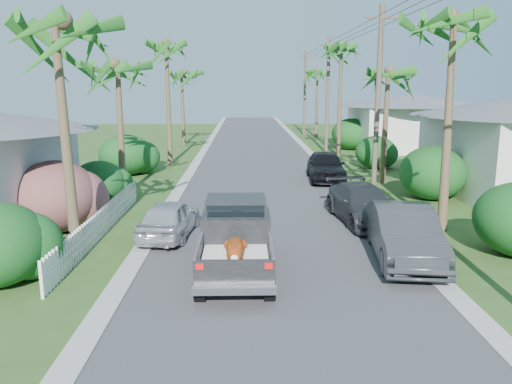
{
  "coord_description": "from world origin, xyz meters",
  "views": [
    {
      "loc": [
        -0.97,
        -11.71,
        5.17
      ],
      "look_at": [
        -0.55,
        6.13,
        1.4
      ],
      "focal_mm": 35.0,
      "sensor_mm": 36.0,
      "label": 1
    }
  ],
  "objects_px": {
    "palm_r_b": "(388,72)",
    "utility_pole_b": "(378,99)",
    "palm_l_c": "(166,44)",
    "palm_r_c": "(342,46)",
    "house_right_far": "(411,124)",
    "palm_r_a": "(456,20)",
    "palm_r_d": "(318,71)",
    "utility_pole_d": "(305,92)",
    "parked_car_rn": "(404,234)",
    "pickup_truck": "(236,235)",
    "palm_l_d": "(182,72)",
    "utility_pole_c": "(328,94)",
    "palm_l_b": "(117,65)",
    "parked_car_rf": "(326,166)",
    "palm_l_a": "(56,22)",
    "parked_car_rm": "(363,204)",
    "parked_car_ln": "(169,218)"
  },
  "relations": [
    {
      "from": "pickup_truck",
      "to": "palm_l_d",
      "type": "distance_m",
      "value": 32.87
    },
    {
      "from": "palm_r_c",
      "to": "palm_r_b",
      "type": "bearing_deg",
      "value": -87.92
    },
    {
      "from": "parked_car_rm",
      "to": "parked_car_rf",
      "type": "relative_size",
      "value": 1.01
    },
    {
      "from": "pickup_truck",
      "to": "palm_r_a",
      "type": "relative_size",
      "value": 0.59
    },
    {
      "from": "parked_car_rf",
      "to": "parked_car_rm",
      "type": "bearing_deg",
      "value": -86.45
    },
    {
      "from": "palm_r_b",
      "to": "house_right_far",
      "type": "bearing_deg",
      "value": 66.89
    },
    {
      "from": "palm_r_a",
      "to": "palm_r_d",
      "type": "relative_size",
      "value": 1.09
    },
    {
      "from": "parked_car_rn",
      "to": "utility_pole_b",
      "type": "bearing_deg",
      "value": 87.14
    },
    {
      "from": "pickup_truck",
      "to": "utility_pole_b",
      "type": "relative_size",
      "value": 0.57
    },
    {
      "from": "palm_r_a",
      "to": "palm_r_b",
      "type": "relative_size",
      "value": 1.21
    },
    {
      "from": "pickup_truck",
      "to": "palm_l_a",
      "type": "bearing_deg",
      "value": 168.77
    },
    {
      "from": "pickup_truck",
      "to": "utility_pole_c",
      "type": "bearing_deg",
      "value": 75.3
    },
    {
      "from": "palm_r_a",
      "to": "parked_car_rn",
      "type": "bearing_deg",
      "value": -126.18
    },
    {
      "from": "palm_r_b",
      "to": "palm_l_c",
      "type": "bearing_deg",
      "value": 150.95
    },
    {
      "from": "palm_r_c",
      "to": "house_right_far",
      "type": "relative_size",
      "value": 1.04
    },
    {
      "from": "parked_car_ln",
      "to": "utility_pole_c",
      "type": "xyz_separation_m",
      "value": [
        9.2,
        22.8,
        3.93
      ]
    },
    {
      "from": "parked_car_rn",
      "to": "palm_l_c",
      "type": "relative_size",
      "value": 0.54
    },
    {
      "from": "palm_r_a",
      "to": "utility_pole_d",
      "type": "distance_m",
      "value": 37.11
    },
    {
      "from": "parked_car_rf",
      "to": "house_right_far",
      "type": "distance_m",
      "value": 17.07
    },
    {
      "from": "palm_r_b",
      "to": "utility_pole_b",
      "type": "relative_size",
      "value": 0.8
    },
    {
      "from": "pickup_truck",
      "to": "house_right_far",
      "type": "bearing_deg",
      "value": 63.07
    },
    {
      "from": "palm_l_d",
      "to": "parked_car_rf",
      "type": "bearing_deg",
      "value": -60.96
    },
    {
      "from": "palm_r_d",
      "to": "utility_pole_d",
      "type": "relative_size",
      "value": 0.89
    },
    {
      "from": "palm_l_d",
      "to": "utility_pole_c",
      "type": "distance_m",
      "value": 13.63
    },
    {
      "from": "palm_l_b",
      "to": "utility_pole_c",
      "type": "relative_size",
      "value": 0.82
    },
    {
      "from": "palm_r_a",
      "to": "house_right_far",
      "type": "xyz_separation_m",
      "value": [
        6.7,
        24.0,
        -5.3
      ]
    },
    {
      "from": "palm_r_b",
      "to": "utility_pole_b",
      "type": "xyz_separation_m",
      "value": [
        -1.0,
        -2.0,
        -1.35
      ]
    },
    {
      "from": "parked_car_rm",
      "to": "palm_l_d",
      "type": "distance_m",
      "value": 29.4
    },
    {
      "from": "pickup_truck",
      "to": "palm_r_c",
      "type": "bearing_deg",
      "value": 72.81
    },
    {
      "from": "palm_r_b",
      "to": "utility_pole_b",
      "type": "height_order",
      "value": "utility_pole_b"
    },
    {
      "from": "palm_l_a",
      "to": "utility_pole_d",
      "type": "distance_m",
      "value": 41.77
    },
    {
      "from": "parked_car_rm",
      "to": "utility_pole_b",
      "type": "relative_size",
      "value": 0.54
    },
    {
      "from": "palm_r_a",
      "to": "utility_pole_b",
      "type": "height_order",
      "value": "utility_pole_b"
    },
    {
      "from": "parked_car_ln",
      "to": "utility_pole_b",
      "type": "bearing_deg",
      "value": -133.19
    },
    {
      "from": "palm_r_a",
      "to": "utility_pole_c",
      "type": "distance_m",
      "value": 22.19
    },
    {
      "from": "palm_r_a",
      "to": "palm_r_d",
      "type": "bearing_deg",
      "value": 89.66
    },
    {
      "from": "parked_car_rn",
      "to": "palm_r_b",
      "type": "xyz_separation_m",
      "value": [
        2.76,
        12.37,
        5.13
      ]
    },
    {
      "from": "palm_r_d",
      "to": "utility_pole_b",
      "type": "xyz_separation_m",
      "value": [
        -0.9,
        -27.0,
        -2.14
      ]
    },
    {
      "from": "palm_r_c",
      "to": "utility_pole_d",
      "type": "distance_m",
      "value": 17.37
    },
    {
      "from": "palm_r_d",
      "to": "utility_pole_c",
      "type": "distance_m",
      "value": 12.22
    },
    {
      "from": "palm_r_c",
      "to": "parked_car_rn",
      "type": "bearing_deg",
      "value": -95.77
    },
    {
      "from": "palm_l_c",
      "to": "utility_pole_b",
      "type": "height_order",
      "value": "palm_l_c"
    },
    {
      "from": "palm_r_b",
      "to": "palm_r_c",
      "type": "xyz_separation_m",
      "value": [
        -0.4,
        11.0,
        2.16
      ]
    },
    {
      "from": "palm_l_b",
      "to": "palm_r_a",
      "type": "bearing_deg",
      "value": -24.61
    },
    {
      "from": "pickup_truck",
      "to": "palm_r_d",
      "type": "relative_size",
      "value": 0.64
    },
    {
      "from": "palm_l_d",
      "to": "palm_r_a",
      "type": "relative_size",
      "value": 0.89
    },
    {
      "from": "utility_pole_d",
      "to": "parked_car_rf",
      "type": "bearing_deg",
      "value": -94.21
    },
    {
      "from": "palm_l_b",
      "to": "utility_pole_d",
      "type": "distance_m",
      "value": 33.42
    },
    {
      "from": "utility_pole_b",
      "to": "palm_r_b",
      "type": "bearing_deg",
      "value": 63.43
    },
    {
      "from": "house_right_far",
      "to": "palm_l_b",
      "type": "bearing_deg",
      "value": -137.73
    }
  ]
}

